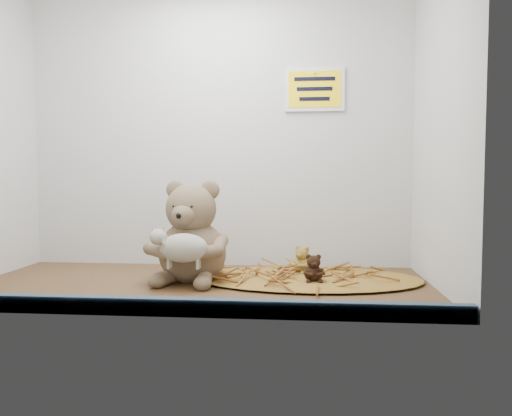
# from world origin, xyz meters

# --- Properties ---
(alcove_shell) EXTENTS (1.20, 0.60, 0.90)m
(alcove_shell) POSITION_xyz_m (0.00, 0.09, 0.45)
(alcove_shell) COLOR #453018
(alcove_shell) RESTS_ON ground
(front_rail) EXTENTS (1.19, 0.02, 0.04)m
(front_rail) POSITION_xyz_m (0.00, -0.29, 0.02)
(front_rail) COLOR #344D64
(front_rail) RESTS_ON shelf_floor
(straw_bed) EXTENTS (0.62, 0.36, 0.01)m
(straw_bed) POSITION_xyz_m (0.28, 0.09, 0.01)
(straw_bed) COLOR brown
(straw_bed) RESTS_ON shelf_floor
(main_teddy) EXTENTS (0.25, 0.26, 0.27)m
(main_teddy) POSITION_xyz_m (-0.03, 0.04, 0.14)
(main_teddy) COLOR #836851
(main_teddy) RESTS_ON shelf_floor
(toy_lamb) EXTENTS (0.16, 0.10, 0.10)m
(toy_lamb) POSITION_xyz_m (-0.03, -0.05, 0.10)
(toy_lamb) COLOR #B0AE9E
(toy_lamb) RESTS_ON main_teddy
(mini_teddy_tan) EXTENTS (0.09, 0.09, 0.08)m
(mini_teddy_tan) POSITION_xyz_m (0.27, 0.15, 0.05)
(mini_teddy_tan) COLOR olive
(mini_teddy_tan) RESTS_ON straw_bed
(mini_teddy_brown) EXTENTS (0.06, 0.07, 0.07)m
(mini_teddy_brown) POSITION_xyz_m (0.29, 0.03, 0.05)
(mini_teddy_brown) COLOR black
(mini_teddy_brown) RESTS_ON straw_bed
(wall_sign) EXTENTS (0.16, 0.01, 0.11)m
(wall_sign) POSITION_xyz_m (0.30, 0.29, 0.55)
(wall_sign) COLOR yellow
(wall_sign) RESTS_ON back_wall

